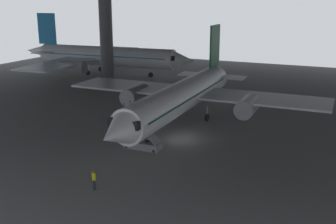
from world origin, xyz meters
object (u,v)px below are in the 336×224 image
object	(u,v)px
crew_worker_by_stairs	(137,127)
airplane_distant	(103,56)
crew_worker_near_nose	(94,178)
airplane_main	(183,96)
boarding_stairs	(142,141)

from	to	relation	value
crew_worker_by_stairs	airplane_distant	world-z (taller)	airplane_distant
crew_worker_by_stairs	crew_worker_near_nose	bearing A→B (deg)	-75.84
airplane_main	airplane_distant	world-z (taller)	airplane_distant
airplane_main	airplane_distant	size ratio (longest dim) A/B	0.93
crew_worker_by_stairs	airplane_distant	size ratio (longest dim) A/B	0.05
airplane_main	crew_worker_by_stairs	distance (m)	7.12
crew_worker_near_nose	crew_worker_by_stairs	bearing A→B (deg)	104.16
crew_worker_near_nose	airplane_distant	bearing A→B (deg)	122.18
crew_worker_near_nose	crew_worker_by_stairs	xyz separation A→B (m)	(-3.20, 12.68, -0.00)
boarding_stairs	airplane_distant	bearing A→B (deg)	128.12
boarding_stairs	crew_worker_near_nose	xyz separation A→B (m)	(0.89, -9.51, 0.23)
crew_worker_near_nose	airplane_distant	world-z (taller)	airplane_distant
crew_worker_near_nose	crew_worker_by_stairs	world-z (taller)	crew_worker_near_nose
airplane_main	crew_worker_near_nose	xyz separation A→B (m)	(0.46, -18.82, -2.34)
crew_worker_near_nose	airplane_main	bearing A→B (deg)	91.41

